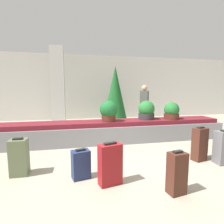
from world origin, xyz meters
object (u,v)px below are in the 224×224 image
Objects in this scene: potted_plant_2 at (146,111)px; suitcase_4 at (81,164)px; traveler_0 at (144,102)px; decorated_tree at (115,93)px; suitcase_0 at (200,144)px; suitcase_1 at (19,157)px; pillar at (58,87)px; suitcase_5 at (110,164)px; potted_plant_0 at (172,111)px; potted_plant_1 at (109,111)px; suitcase_2 at (177,173)px.

suitcase_4 is at bearing -134.62° from potted_plant_2.
decorated_tree is at bearing -6.80° from traveler_0.
suitcase_0 is 1.08× the size of suitcase_1.
suitcase_0 is at bearing -8.28° from suitcase_4.
suitcase_5 is (1.21, -5.00, -1.27)m from pillar.
pillar is 4.44× the size of suitcase_0.
potted_plant_0 is 3.19m from decorated_tree.
suitcase_5 is 1.33× the size of potted_plant_0.
potted_plant_0 is 0.87× the size of potted_plant_1.
suitcase_5 is 2.27m from potted_plant_1.
suitcase_0 is 1.06× the size of suitcase_5.
traveler_0 is (1.33, 4.57, 0.69)m from suitcase_2.
suitcase_4 is (-1.33, 0.72, -0.06)m from suitcase_2.
suitcase_1 is at bearing 163.41° from suitcase_0.
potted_plant_1 reaches higher than potted_plant_0.
suitcase_1 is at bearing -150.78° from potted_plant_2.
traveler_0 is (-0.10, 1.93, 0.16)m from potted_plant_0.
decorated_tree reaches higher than potted_plant_1.
potted_plant_0 is (1.44, 2.64, 0.53)m from suitcase_2.
potted_plant_1 is 2.69m from traveler_0.
suitcase_2 is at bearing -118.57° from potted_plant_0.
potted_plant_1 is at bearing 41.07° from suitcase_1.
suitcase_4 is (1.04, -0.32, -0.08)m from suitcase_1.
traveler_0 is at bearing 41.03° from suitcase_4.
potted_plant_0 is at bearing 64.19° from suitcase_0.
potted_plant_0 reaches higher than suitcase_0.
decorated_tree is (-0.98, 1.03, 0.35)m from traveler_0.
potted_plant_0 is at bearing -69.98° from decorated_tree.
suitcase_0 is at bearing 126.54° from traveler_0.
potted_plant_0 is 0.30× the size of traveler_0.
suitcase_1 is at bearing -157.33° from potted_plant_0.
suitcase_1 is at bearing 146.73° from suitcase_2.
pillar is 4.72× the size of suitcase_5.
suitcase_2 is (2.10, -5.44, -1.29)m from pillar.
potted_plant_0 is at bearing 20.44° from suitcase_4.
suitcase_5 is 1.17× the size of potted_plant_1.
potted_plant_0 is 0.91× the size of potted_plant_2.
potted_plant_2 is at bearing 171.63° from potted_plant_0.
suitcase_0 reaches higher than suitcase_4.
potted_plant_0 is (2.76, 1.91, 0.59)m from suitcase_4.
suitcase_5 is at bearing -103.48° from decorated_tree.
potted_plant_0 is at bearing 51.99° from suitcase_2.
suitcase_0 is 4.79m from decorated_tree.
suitcase_4 is at bearing -16.07° from suitcase_1.
suitcase_0 is 2.09m from suitcase_5.
potted_plant_1 reaches higher than suitcase_2.
potted_plant_2 reaches higher than suitcase_5.
suitcase_5 is (1.49, -0.61, 0.01)m from suitcase_1.
suitcase_5 is at bearing -21.13° from suitcase_1.
suitcase_2 is 5.71m from decorated_tree.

